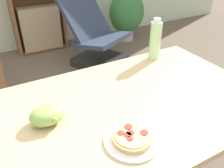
{
  "coord_description": "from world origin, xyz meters",
  "views": [
    {
      "loc": [
        -0.39,
        -0.92,
        1.42
      ],
      "look_at": [
        0.09,
        -0.04,
        0.8
      ],
      "focal_mm": 38.0,
      "sensor_mm": 36.0,
      "label": 1
    }
  ],
  "objects_px": {
    "lounge_chair_far": "(96,43)",
    "potted_plant_floor": "(127,14)",
    "pizza_on_plate": "(131,139)",
    "drink_bottle": "(155,40)",
    "grape_bunch": "(47,115)"
  },
  "relations": [
    {
      "from": "lounge_chair_far",
      "to": "potted_plant_floor",
      "type": "relative_size",
      "value": 1.24
    },
    {
      "from": "potted_plant_floor",
      "to": "grape_bunch",
      "type": "bearing_deg",
      "value": -128.77
    },
    {
      "from": "potted_plant_floor",
      "to": "lounge_chair_far",
      "type": "bearing_deg",
      "value": -146.11
    },
    {
      "from": "grape_bunch",
      "to": "potted_plant_floor",
      "type": "relative_size",
      "value": 0.2
    },
    {
      "from": "grape_bunch",
      "to": "drink_bottle",
      "type": "xyz_separation_m",
      "value": [
        0.79,
        0.29,
        0.09
      ]
    },
    {
      "from": "pizza_on_plate",
      "to": "drink_bottle",
      "type": "bearing_deg",
      "value": 46.37
    },
    {
      "from": "pizza_on_plate",
      "to": "potted_plant_floor",
      "type": "xyz_separation_m",
      "value": [
        1.57,
        2.53,
        -0.34
      ]
    },
    {
      "from": "grape_bunch",
      "to": "pizza_on_plate",
      "type": "bearing_deg",
      "value": -46.71
    },
    {
      "from": "lounge_chair_far",
      "to": "drink_bottle",
      "type": "bearing_deg",
      "value": -125.43
    },
    {
      "from": "lounge_chair_far",
      "to": "potted_plant_floor",
      "type": "bearing_deg",
      "value": 8.33
    },
    {
      "from": "lounge_chair_far",
      "to": "potted_plant_floor",
      "type": "height_order",
      "value": "lounge_chair_far"
    },
    {
      "from": "pizza_on_plate",
      "to": "grape_bunch",
      "type": "bearing_deg",
      "value": 133.29
    },
    {
      "from": "pizza_on_plate",
      "to": "lounge_chair_far",
      "type": "height_order",
      "value": "lounge_chair_far"
    },
    {
      "from": "drink_bottle",
      "to": "lounge_chair_far",
      "type": "xyz_separation_m",
      "value": [
        0.25,
        1.45,
        -0.58
      ]
    },
    {
      "from": "pizza_on_plate",
      "to": "potted_plant_floor",
      "type": "bearing_deg",
      "value": 58.26
    }
  ]
}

